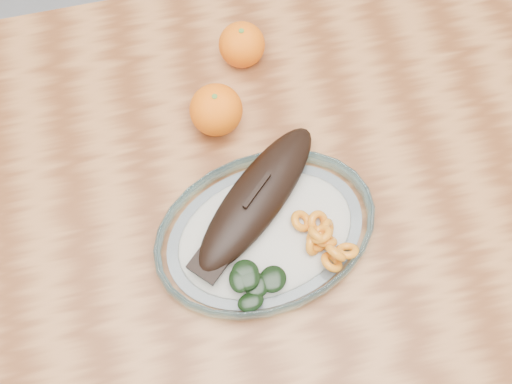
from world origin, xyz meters
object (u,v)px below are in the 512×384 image
dining_table (227,226)px  orange_right (242,45)px  orange_left (216,110)px  plated_meal (265,230)px

dining_table → orange_right: (0.08, 0.24, 0.13)m
orange_left → dining_table: bearing=-97.6°
plated_meal → orange_left: (-0.03, 0.19, 0.02)m
plated_meal → orange_left: plated_meal is taller
plated_meal → orange_right: size_ratio=9.07×
dining_table → orange_right: size_ratio=16.68×
orange_left → plated_meal: bearing=-81.0°
plated_meal → orange_left: size_ratio=8.30×
dining_table → orange_left: (0.02, 0.13, 0.14)m
orange_left → orange_right: bearing=59.9°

